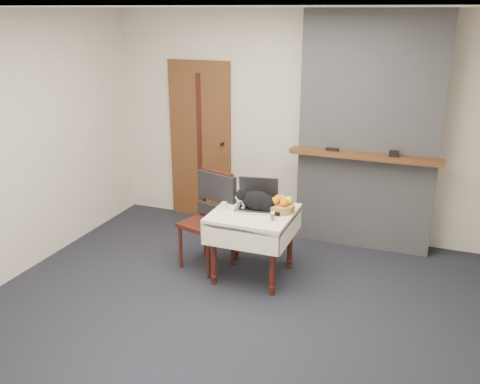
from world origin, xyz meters
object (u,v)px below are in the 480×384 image
object	(u,v)px
pill_bottle	(273,216)
chair	(212,206)
side_table	(253,222)
laptop	(257,201)
door	(200,141)
cat	(258,201)
cream_jar	(224,206)
fruit_basket	(281,205)

from	to	relation	value
pill_bottle	chair	size ratio (longest dim) A/B	0.08
side_table	laptop	distance (m)	0.22
door	cat	bearing A→B (deg)	-46.97
door	cream_jar	world-z (taller)	door
cream_jar	door	bearing A→B (deg)	122.97
door	laptop	xyz separation A→B (m)	(1.20, -1.24, -0.23)
door	cream_jar	distance (m)	1.67
pill_bottle	laptop	bearing A→B (deg)	133.11
cream_jar	fruit_basket	world-z (taller)	fruit_basket
cat	laptop	bearing A→B (deg)	110.60
chair	side_table	bearing A→B (deg)	2.53
cream_jar	chair	distance (m)	0.26
fruit_basket	chair	xyz separation A→B (m)	(-0.75, 0.02, -0.11)
pill_bottle	cat	bearing A→B (deg)	138.79
fruit_basket	pill_bottle	bearing A→B (deg)	-91.49
door	side_table	bearing A→B (deg)	-48.60
door	laptop	world-z (taller)	door
laptop	pill_bottle	bearing A→B (deg)	-56.83
laptop	cream_jar	xyz separation A→B (m)	(-0.30, -0.15, -0.04)
cat	cream_jar	distance (m)	0.35
pill_bottle	chair	distance (m)	0.80
side_table	laptop	world-z (taller)	laptop
door	pill_bottle	size ratio (longest dim) A/B	24.31
door	cream_jar	xyz separation A→B (m)	(0.90, -1.39, -0.27)
door	chair	bearing A→B (deg)	-60.32
side_table	chair	distance (m)	0.52
side_table	fruit_basket	size ratio (longest dim) A/B	2.89
side_table	fruit_basket	bearing A→B (deg)	23.24
door	chair	size ratio (longest dim) A/B	1.97
side_table	chair	xyz separation A→B (m)	(-0.50, 0.13, 0.06)
cat	pill_bottle	distance (m)	0.29
cat	chair	bearing A→B (deg)	166.21
laptop	chair	bearing A→B (deg)	169.06
chair	door	bearing A→B (deg)	136.74
door	pill_bottle	world-z (taller)	door
pill_bottle	fruit_basket	bearing A→B (deg)	88.51
cream_jar	pill_bottle	xyz separation A→B (m)	(0.54, -0.12, 0.01)
side_table	cream_jar	bearing A→B (deg)	-175.08
door	cream_jar	size ratio (longest dim) A/B	30.43
side_table	chair	size ratio (longest dim) A/B	0.77
door	fruit_basket	world-z (taller)	door
cat	cream_jar	xyz separation A→B (m)	(-0.33, -0.07, -0.07)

